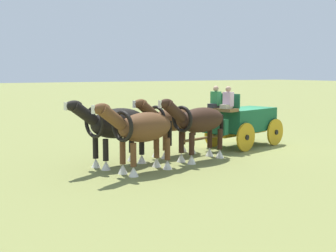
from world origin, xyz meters
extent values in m
plane|color=olive|center=(0.00, 0.00, 0.00)|extent=(220.00, 220.00, 0.00)
cube|color=#195B38|center=(0.00, 0.00, 1.11)|extent=(2.87, 1.97, 0.92)
cube|color=brown|center=(1.51, 0.38, 1.61)|extent=(0.84, 1.34, 0.12)
cube|color=#195B38|center=(1.90, 0.47, 1.00)|extent=(0.50, 1.13, 0.60)
cube|color=#195B38|center=(1.22, 0.30, 1.95)|extent=(0.36, 1.22, 0.55)
cube|color=gold|center=(0.00, 0.00, 0.55)|extent=(2.82, 0.85, 0.16)
cylinder|color=gold|center=(0.82, 1.02, 0.55)|extent=(1.10, 0.35, 1.11)
cylinder|color=black|center=(0.82, 1.02, 0.55)|extent=(0.24, 0.22, 0.20)
cylinder|color=gold|center=(1.20, -0.52, 0.55)|extent=(1.10, 0.35, 1.11)
cylinder|color=black|center=(1.20, -0.52, 0.55)|extent=(0.24, 0.22, 0.20)
cylinder|color=gold|center=(-1.20, 0.52, 0.55)|extent=(1.10, 0.35, 1.11)
cylinder|color=black|center=(-1.20, 0.52, 0.55)|extent=(0.24, 0.22, 0.20)
cylinder|color=gold|center=(-0.82, -1.02, 0.55)|extent=(1.10, 0.35, 1.11)
cylinder|color=black|center=(-0.82, -1.02, 0.55)|extent=(0.24, 0.22, 0.20)
cylinder|color=brown|center=(2.53, 0.63, 0.60)|extent=(2.55, 0.73, 0.10)
cube|color=#BCB293|center=(1.55, 0.70, 1.75)|extent=(0.47, 0.41, 0.16)
cube|color=silver|center=(1.44, 0.67, 2.03)|extent=(0.32, 0.41, 0.55)
sphere|color=tan|center=(1.44, 0.67, 2.41)|extent=(0.22, 0.22, 0.22)
cube|color=#2D2D33|center=(1.70, 0.11, 1.75)|extent=(0.47, 0.41, 0.16)
cube|color=#338C4C|center=(1.58, 0.08, 2.03)|extent=(0.32, 0.41, 0.55)
sphere|color=tan|center=(1.58, 0.08, 2.41)|extent=(0.22, 0.22, 0.22)
ellipsoid|color=#331E14|center=(3.24, 1.48, 1.41)|extent=(2.29, 1.35, 0.86)
cylinder|color=#331E14|center=(3.92, 1.89, 0.68)|extent=(0.18, 0.18, 0.73)
cone|color=silver|center=(3.92, 1.89, 0.16)|extent=(0.30, 0.30, 0.31)
cylinder|color=#331E14|center=(4.03, 1.43, 0.68)|extent=(0.18, 0.18, 0.73)
cone|color=silver|center=(4.03, 1.43, 0.16)|extent=(0.30, 0.30, 0.31)
cylinder|color=#331E14|center=(2.46, 1.53, 0.68)|extent=(0.18, 0.18, 0.73)
cone|color=silver|center=(2.46, 1.53, 0.16)|extent=(0.30, 0.30, 0.31)
cylinder|color=#331E14|center=(2.57, 1.07, 0.68)|extent=(0.18, 0.18, 0.73)
cone|color=silver|center=(2.57, 1.07, 0.16)|extent=(0.30, 0.30, 0.31)
cylinder|color=#331E14|center=(4.54, 1.80, 1.80)|extent=(1.00, 0.58, 0.81)
ellipsoid|color=#331E14|center=(4.90, 1.89, 2.05)|extent=(0.65, 0.40, 0.32)
cube|color=silver|center=(5.17, 1.96, 2.05)|extent=(0.08, 0.11, 0.24)
torus|color=black|center=(4.18, 1.71, 1.51)|extent=(0.33, 0.90, 0.89)
cylinder|color=black|center=(2.15, 1.21, 1.11)|extent=(0.14, 0.14, 0.80)
ellipsoid|color=brown|center=(3.56, 0.22, 1.34)|extent=(2.20, 1.34, 0.87)
cylinder|color=brown|center=(4.19, 0.62, 0.63)|extent=(0.18, 0.18, 0.68)
cone|color=silver|center=(4.19, 0.62, 0.15)|extent=(0.30, 0.30, 0.29)
cylinder|color=brown|center=(4.31, 0.16, 0.63)|extent=(0.18, 0.18, 0.68)
cone|color=silver|center=(4.31, 0.16, 0.15)|extent=(0.30, 0.30, 0.29)
cylinder|color=brown|center=(2.81, 0.28, 0.63)|extent=(0.18, 0.18, 0.68)
cone|color=silver|center=(2.81, 0.28, 0.15)|extent=(0.30, 0.30, 0.29)
cylinder|color=brown|center=(2.92, -0.19, 0.63)|extent=(0.18, 0.18, 0.68)
cone|color=silver|center=(2.92, -0.19, 0.15)|extent=(0.30, 0.30, 0.29)
cylinder|color=brown|center=(4.81, 0.53, 1.73)|extent=(1.00, 0.58, 0.81)
ellipsoid|color=brown|center=(5.17, 0.62, 1.99)|extent=(0.65, 0.40, 0.32)
cube|color=silver|center=(5.44, 0.68, 1.99)|extent=(0.08, 0.11, 0.24)
torus|color=black|center=(4.45, 0.44, 1.44)|extent=(0.34, 0.91, 0.91)
cylinder|color=black|center=(2.52, -0.04, 1.04)|extent=(0.14, 0.14, 0.80)
ellipsoid|color=brown|center=(5.77, 2.11, 1.39)|extent=(2.16, 1.36, 0.91)
cylinder|color=brown|center=(6.39, 2.52, 0.65)|extent=(0.18, 0.18, 0.70)
cone|color=silver|center=(6.39, 2.52, 0.15)|extent=(0.30, 0.30, 0.30)
cylinder|color=brown|center=(6.51, 2.03, 0.65)|extent=(0.18, 0.18, 0.70)
cone|color=silver|center=(6.51, 2.03, 0.15)|extent=(0.30, 0.30, 0.30)
cylinder|color=brown|center=(5.03, 2.18, 0.65)|extent=(0.18, 0.18, 0.70)
cone|color=silver|center=(5.03, 2.18, 0.15)|extent=(0.30, 0.30, 0.30)
cylinder|color=brown|center=(5.15, 1.69, 0.65)|extent=(0.18, 0.18, 0.70)
cone|color=silver|center=(5.15, 1.69, 0.15)|extent=(0.30, 0.30, 0.30)
cylinder|color=brown|center=(7.00, 2.41, 1.78)|extent=(1.00, 0.58, 0.81)
ellipsoid|color=brown|center=(7.36, 2.50, 2.04)|extent=(0.65, 0.40, 0.32)
cube|color=silver|center=(7.63, 2.57, 2.04)|extent=(0.08, 0.11, 0.24)
torus|color=black|center=(6.64, 2.32, 1.49)|extent=(0.34, 0.94, 0.94)
cylinder|color=black|center=(4.75, 1.85, 1.09)|extent=(0.14, 0.14, 0.80)
ellipsoid|color=black|center=(6.08, 0.84, 1.40)|extent=(2.32, 1.47, 0.98)
cylinder|color=black|center=(6.74, 1.29, 0.64)|extent=(0.18, 0.18, 0.69)
cone|color=silver|center=(6.74, 1.29, 0.15)|extent=(0.30, 0.30, 0.29)
cylinder|color=black|center=(6.87, 0.76, 0.64)|extent=(0.18, 0.18, 0.69)
cone|color=silver|center=(6.87, 0.76, 0.15)|extent=(0.30, 0.30, 0.29)
cylinder|color=black|center=(5.29, 0.92, 0.64)|extent=(0.18, 0.18, 0.69)
cone|color=silver|center=(5.29, 0.92, 0.15)|extent=(0.30, 0.30, 0.29)
cylinder|color=black|center=(5.42, 0.40, 0.64)|extent=(0.18, 0.18, 0.69)
cone|color=silver|center=(5.42, 0.40, 0.15)|extent=(0.30, 0.30, 0.29)
cylinder|color=black|center=(7.38, 1.17, 1.80)|extent=(1.00, 0.58, 0.81)
ellipsoid|color=black|center=(7.73, 1.25, 2.06)|extent=(0.65, 0.40, 0.32)
cube|color=silver|center=(8.00, 1.32, 2.06)|extent=(0.08, 0.11, 0.24)
torus|color=black|center=(7.02, 1.08, 1.50)|extent=(0.36, 1.00, 1.00)
cylinder|color=black|center=(4.99, 0.57, 1.10)|extent=(0.14, 0.14, 0.80)
camera|label=1|loc=(12.09, 14.10, 3.08)|focal=47.72mm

